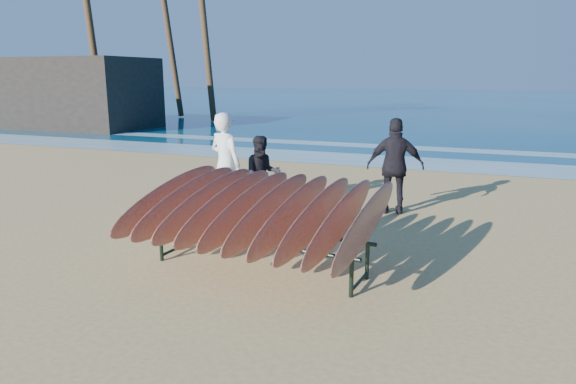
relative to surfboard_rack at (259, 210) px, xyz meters
name	(u,v)px	position (x,y,z in m)	size (l,w,h in m)	color
ground	(268,268)	(0.09, 0.08, -0.87)	(120.00, 120.00, 0.00)	tan
ocean	(465,100)	(0.09, 55.08, -0.86)	(160.00, 160.00, 0.00)	navy
foam_near	(393,162)	(0.09, 10.08, -0.86)	(160.00, 160.00, 0.00)	white
foam_far	(409,148)	(0.09, 13.58, -0.86)	(160.00, 160.00, 0.00)	white
surfboard_rack	(259,210)	(0.00, 0.00, 0.00)	(3.36, 2.83, 1.38)	black
person_white	(226,164)	(-1.89, 2.56, 0.14)	(0.73, 0.48, 2.00)	white
person_dark_a	(262,174)	(-1.28, 2.96, -0.10)	(0.74, 0.58, 1.53)	black
person_dark_b	(395,166)	(1.22, 3.78, 0.08)	(1.11, 0.46, 1.90)	black
building	(74,93)	(-17.60, 15.16, 0.93)	(8.08, 4.49, 3.59)	#2D2823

